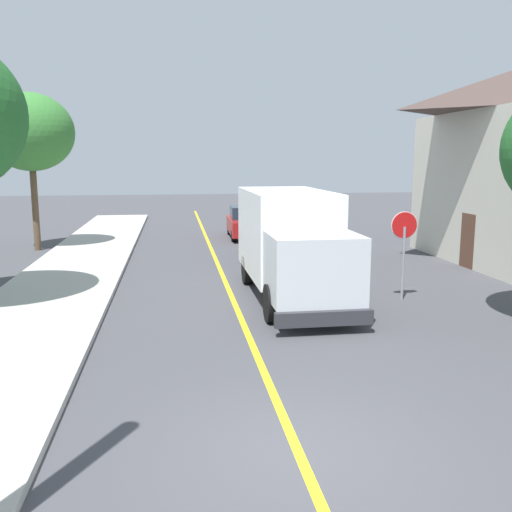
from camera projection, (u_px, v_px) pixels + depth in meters
ground_plane at (298, 451)px, 8.00m from camera, size 120.00×120.00×0.00m
centre_line_yellow at (229, 291)px, 17.74m from camera, size 0.16×56.00×0.01m
box_truck at (291, 240)px, 16.70m from camera, size 2.42×7.19×3.20m
parked_car_near at (275, 240)px, 23.35m from camera, size 1.97×4.47×1.67m
parked_car_mid at (246, 223)px, 29.62m from camera, size 1.91×4.44×1.67m
stop_sign at (404, 238)px, 16.30m from camera, size 0.80×0.10×2.65m
street_tree_down_block at (30, 132)px, 24.79m from camera, size 3.86×3.86×7.09m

